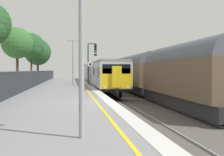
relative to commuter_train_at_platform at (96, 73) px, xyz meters
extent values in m
cube|color=gray|center=(-4.60, -27.49, -1.77)|extent=(6.40, 110.00, 1.00)
cube|color=silver|center=(-1.70, -27.49, -1.26)|extent=(0.60, 110.00, 0.01)
cube|color=yellow|center=(-2.45, -27.49, -1.26)|extent=(0.12, 110.00, 0.01)
cube|color=#4C4742|center=(4.10, -27.49, -2.37)|extent=(11.00, 110.00, 0.20)
cube|color=gray|center=(-0.71, -27.49, -2.23)|extent=(0.07, 110.00, 0.08)
cube|color=gray|center=(0.72, -27.49, -2.23)|extent=(0.07, 110.00, 0.08)
cube|color=gray|center=(3.29, -27.49, -2.23)|extent=(0.07, 110.00, 0.08)
cube|color=gray|center=(4.72, -27.49, -2.23)|extent=(0.07, 110.00, 0.08)
cube|color=#B7B7BC|center=(0.00, -9.75, 0.00)|extent=(2.80, 19.02, 2.30)
cube|color=black|center=(0.00, -9.75, -1.27)|extent=(2.64, 18.42, 0.25)
cube|color=gray|center=(0.00, -9.75, 1.27)|extent=(2.68, 19.02, 0.24)
cube|color=black|center=(-1.41, -9.75, 0.30)|extent=(0.02, 17.42, 0.84)
cube|color=silver|center=(-1.41, -14.50, -0.10)|extent=(0.03, 1.10, 1.90)
cube|color=silver|center=(-1.41, -4.99, -0.10)|extent=(0.03, 1.10, 1.90)
cylinder|color=black|center=(-0.78, -16.66, -1.77)|extent=(0.12, 0.84, 0.84)
cylinder|color=black|center=(0.78, -16.66, -1.77)|extent=(0.12, 0.84, 0.84)
cylinder|color=black|center=(-0.78, -2.84, -1.77)|extent=(0.12, 0.84, 0.84)
cylinder|color=black|center=(0.78, -2.84, -1.77)|extent=(0.12, 0.84, 0.84)
cube|color=#B7B7BC|center=(0.00, 9.87, 0.00)|extent=(2.80, 19.02, 2.30)
cube|color=black|center=(0.00, 9.87, -1.27)|extent=(2.64, 18.42, 0.25)
cube|color=gray|center=(0.00, 9.87, 1.27)|extent=(2.68, 19.02, 0.24)
cube|color=black|center=(-1.41, 9.87, 0.30)|extent=(0.02, 17.42, 0.84)
cube|color=silver|center=(-1.41, 5.11, -0.10)|extent=(0.03, 1.10, 1.90)
cube|color=silver|center=(-1.41, 14.62, -0.10)|extent=(0.03, 1.10, 1.90)
cylinder|color=black|center=(-0.78, 2.96, -1.77)|extent=(0.12, 0.84, 0.84)
cylinder|color=black|center=(0.78, 2.96, -1.77)|extent=(0.12, 0.84, 0.84)
cylinder|color=black|center=(-0.78, 16.78, -1.77)|extent=(0.12, 0.84, 0.84)
cylinder|color=black|center=(0.78, 16.78, -1.77)|extent=(0.12, 0.84, 0.84)
cube|color=yellow|center=(0.00, -19.22, -0.25)|extent=(2.70, 0.10, 1.70)
cube|color=black|center=(0.00, -19.23, 0.55)|extent=(2.40, 0.08, 0.80)
cube|color=yellow|center=(0.00, -19.36, -0.10)|extent=(0.80, 0.24, 1.80)
cylinder|color=white|center=(-0.95, -19.28, -1.00)|extent=(0.18, 0.06, 0.18)
cylinder|color=white|center=(0.95, -19.28, -1.00)|extent=(0.18, 0.06, 0.18)
cylinder|color=black|center=(0.00, -19.51, -1.25)|extent=(0.20, 0.35, 0.20)
cube|color=black|center=(0.00, 9.87, 1.52)|extent=(0.60, 0.90, 0.20)
cube|color=#232326|center=(4.00, -24.22, -1.64)|extent=(2.30, 13.83, 0.79)
cube|color=brown|center=(4.00, -24.22, -0.06)|extent=(2.60, 13.03, 2.38)
cylinder|color=#515660|center=(4.00, -24.22, 1.13)|extent=(2.39, 12.63, 2.39)
cylinder|color=black|center=(3.22, -29.14, -1.77)|extent=(0.12, 0.84, 0.84)
cylinder|color=black|center=(3.22, -19.30, -1.77)|extent=(0.12, 0.84, 0.84)
cylinder|color=black|center=(4.78, -19.30, -1.77)|extent=(0.12, 0.84, 0.84)
cube|color=#232326|center=(4.00, -9.59, -1.64)|extent=(2.30, 13.83, 0.79)
cube|color=brown|center=(4.00, -9.59, -0.06)|extent=(2.60, 13.03, 2.38)
cylinder|color=#515660|center=(4.00, -9.59, 1.13)|extent=(2.39, 12.63, 2.39)
cylinder|color=black|center=(3.22, -14.50, -1.77)|extent=(0.12, 0.84, 0.84)
cylinder|color=black|center=(4.78, -14.50, -1.77)|extent=(0.12, 0.84, 0.84)
cylinder|color=black|center=(3.22, -4.67, -1.77)|extent=(0.12, 0.84, 0.84)
cylinder|color=black|center=(4.78, -4.67, -1.77)|extent=(0.12, 0.84, 0.84)
cube|color=#232326|center=(4.00, 5.05, -1.64)|extent=(2.30, 13.83, 0.79)
cube|color=brown|center=(4.00, 5.05, -0.06)|extent=(2.60, 13.03, 2.38)
cylinder|color=#515660|center=(4.00, 5.05, 1.13)|extent=(2.39, 12.63, 2.39)
cylinder|color=black|center=(3.22, 0.13, -1.77)|extent=(0.12, 0.84, 0.84)
cylinder|color=black|center=(4.78, 0.13, -1.77)|extent=(0.12, 0.84, 0.84)
cylinder|color=black|center=(3.22, 9.97, -1.77)|extent=(0.12, 0.84, 0.84)
cylinder|color=black|center=(4.78, 9.97, -1.77)|extent=(0.12, 0.84, 0.84)
cylinder|color=#47474C|center=(-1.75, -8.90, 1.15)|extent=(0.18, 0.18, 4.83)
cube|color=#47474C|center=(-1.30, -8.90, 3.56)|extent=(0.90, 0.12, 0.12)
cube|color=black|center=(-0.90, -8.90, 3.01)|extent=(0.28, 0.20, 1.00)
cylinder|color=black|center=(-0.90, -9.02, 3.33)|extent=(0.16, 0.04, 0.16)
cylinder|color=black|center=(-0.90, -9.02, 3.01)|extent=(0.16, 0.04, 0.16)
cylinder|color=#19D83F|center=(-0.90, -9.02, 2.69)|extent=(0.16, 0.04, 0.16)
cube|color=black|center=(-0.90, -8.90, 2.26)|extent=(0.32, 0.16, 0.24)
cylinder|color=#59595B|center=(-1.85, -13.83, -0.13)|extent=(0.08, 0.08, 2.27)
cylinder|color=black|center=(-1.85, -13.83, 1.05)|extent=(0.59, 0.02, 0.59)
cylinder|color=silver|center=(-1.85, -13.84, 1.05)|extent=(0.56, 0.02, 0.56)
cube|color=black|center=(-1.85, -13.86, 1.05)|extent=(0.24, 0.01, 0.18)
cylinder|color=#93999E|center=(-3.54, -36.18, 1.43)|extent=(0.14, 0.14, 5.39)
cylinder|color=#93999E|center=(-3.54, -10.20, 1.28)|extent=(0.14, 0.14, 5.10)
cube|color=#93999E|center=(-3.09, -10.20, 3.74)|extent=(0.90, 0.08, 0.08)
cylinder|color=silver|center=(-2.64, -10.20, 3.66)|extent=(0.20, 0.20, 0.18)
cube|color=#93999E|center=(-3.99, -10.20, 3.74)|extent=(0.90, 0.08, 0.08)
cylinder|color=silver|center=(-4.44, -10.20, 3.66)|extent=(0.20, 0.20, 0.18)
cylinder|color=#38383D|center=(-7.55, -15.80, -0.46)|extent=(0.07, 0.07, 1.61)
cylinder|color=#38383D|center=(-7.55, -4.11, -0.46)|extent=(0.07, 0.07, 1.61)
cylinder|color=#38383D|center=(-7.55, 7.57, -0.46)|extent=(0.07, 0.07, 1.61)
cylinder|color=#38383D|center=(-7.55, 19.26, -0.46)|extent=(0.07, 0.07, 1.61)
cylinder|color=#473323|center=(-10.06, -7.47, 0.70)|extent=(0.31, 0.31, 3.92)
sphere|color=#33662D|center=(-10.06, -7.47, 3.68)|extent=(3.72, 3.72, 3.72)
sphere|color=#33662D|center=(-10.27, -7.31, 3.22)|extent=(2.15, 2.15, 2.15)
cylinder|color=#473323|center=(-9.59, 10.21, 0.55)|extent=(0.37, 0.37, 3.64)
sphere|color=#234C23|center=(-9.59, 10.21, 3.67)|extent=(4.71, 4.71, 4.71)
sphere|color=#234C23|center=(-9.48, 10.15, 3.08)|extent=(3.21, 3.21, 3.21)
cylinder|color=#473323|center=(-10.04, 5.01, 0.94)|extent=(0.30, 0.30, 4.42)
sphere|color=#234C23|center=(-10.04, 5.01, 4.30)|extent=(4.19, 4.19, 4.19)
sphere|color=#234C23|center=(-9.67, 4.45, 3.78)|extent=(2.86, 2.86, 2.86)
camera|label=1|loc=(-3.82, -43.66, 0.46)|focal=47.32mm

